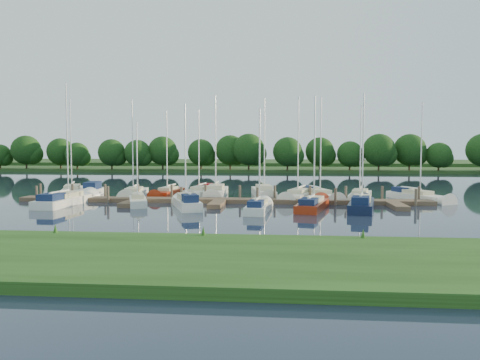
# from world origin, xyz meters

# --- Properties ---
(ground) EXTENTS (260.00, 260.00, 0.00)m
(ground) POSITION_xyz_m (0.00, 0.00, 0.00)
(ground) COLOR #192132
(ground) RESTS_ON ground
(near_bank) EXTENTS (90.00, 10.00, 0.50)m
(near_bank) POSITION_xyz_m (0.00, -16.00, 0.25)
(near_bank) COLOR #1F4012
(near_bank) RESTS_ON ground
(dock) EXTENTS (40.00, 6.00, 0.40)m
(dock) POSITION_xyz_m (0.00, 7.31, 0.20)
(dock) COLOR brown
(dock) RESTS_ON ground
(mooring_pilings) EXTENTS (38.24, 2.84, 2.00)m
(mooring_pilings) POSITION_xyz_m (0.00, 8.43, 0.60)
(mooring_pilings) COLOR #473D33
(mooring_pilings) RESTS_ON ground
(far_shore) EXTENTS (180.00, 30.00, 0.60)m
(far_shore) POSITION_xyz_m (0.00, 75.00, 0.30)
(far_shore) COLOR #214018
(far_shore) RESTS_ON ground
(distant_hill) EXTENTS (220.00, 40.00, 1.40)m
(distant_hill) POSITION_xyz_m (0.00, 100.00, 0.70)
(distant_hill) COLOR #315324
(distant_hill) RESTS_ON ground
(treeline) EXTENTS (147.62, 9.47, 8.26)m
(treeline) POSITION_xyz_m (-1.36, 62.45, 4.25)
(treeline) COLOR #38281C
(treeline) RESTS_ON ground
(sailboat_n_0) EXTENTS (4.49, 8.63, 11.06)m
(sailboat_n_0) POSITION_xyz_m (-17.62, 13.66, 0.28)
(sailboat_n_0) COLOR white
(sailboat_n_0) RESTS_ON ground
(motorboat) EXTENTS (2.29, 5.99, 1.85)m
(motorboat) POSITION_xyz_m (-15.36, 13.80, 0.37)
(motorboat) COLOR white
(motorboat) RESTS_ON ground
(sailboat_n_2) EXTENTS (3.09, 8.74, 10.87)m
(sailboat_n_2) POSITION_xyz_m (-10.22, 12.72, 0.26)
(sailboat_n_2) COLOR white
(sailboat_n_2) RESTS_ON ground
(sailboat_n_3) EXTENTS (2.52, 7.66, 9.62)m
(sailboat_n_3) POSITION_xyz_m (-6.67, 13.77, 0.27)
(sailboat_n_3) COLOR #9B270E
(sailboat_n_3) RESTS_ON ground
(sailboat_n_4) EXTENTS (2.62, 7.76, 9.82)m
(sailboat_n_4) POSITION_xyz_m (-3.21, 14.56, 0.32)
(sailboat_n_4) COLOR white
(sailboat_n_4) RESTS_ON ground
(sailboat_n_5) EXTENTS (2.45, 8.87, 11.39)m
(sailboat_n_5) POSITION_xyz_m (-1.31, 13.73, 0.29)
(sailboat_n_5) COLOR white
(sailboat_n_5) RESTS_ON ground
(sailboat_n_6) EXTENTS (3.12, 8.60, 11.01)m
(sailboat_n_6) POSITION_xyz_m (3.94, 13.78, 0.29)
(sailboat_n_6) COLOR white
(sailboat_n_6) RESTS_ON ground
(sailboat_n_7) EXTENTS (4.08, 8.60, 10.85)m
(sailboat_n_7) POSITION_xyz_m (7.58, 11.59, 0.27)
(sailboat_n_7) COLOR white
(sailboat_n_7) RESTS_ON ground
(sailboat_n_8) EXTENTS (4.18, 8.56, 10.81)m
(sailboat_n_8) POSITION_xyz_m (9.67, 11.91, 0.32)
(sailboat_n_8) COLOR white
(sailboat_n_8) RESTS_ON ground
(sailboat_n_9) EXTENTS (3.40, 7.91, 10.03)m
(sailboat_n_9) POSITION_xyz_m (13.81, 11.56, 0.27)
(sailboat_n_9) COLOR white
(sailboat_n_9) RESTS_ON ground
(sailboat_n_10) EXTENTS (4.76, 7.78, 10.19)m
(sailboat_n_10) POSITION_xyz_m (19.51, 11.68, 0.32)
(sailboat_n_10) COLOR white
(sailboat_n_10) RESTS_ON ground
(sailboat_s_0) EXTENTS (2.60, 9.24, 11.71)m
(sailboat_s_0) POSITION_xyz_m (-14.15, 4.94, 0.33)
(sailboat_s_0) COLOR white
(sailboat_s_0) RESTS_ON ground
(sailboat_s_1) EXTENTS (3.10, 6.15, 8.08)m
(sailboat_s_1) POSITION_xyz_m (-7.44, 5.36, 0.28)
(sailboat_s_1) COLOR white
(sailboat_s_1) RESTS_ON ground
(sailboat_s_2) EXTENTS (3.78, 7.25, 9.61)m
(sailboat_s_2) POSITION_xyz_m (-2.48, 3.57, 0.35)
(sailboat_s_2) COLOR white
(sailboat_s_2) RESTS_ON ground
(sailboat_s_3) EXTENTS (2.12, 6.96, 8.91)m
(sailboat_s_3) POSITION_xyz_m (3.97, 1.93, 0.32)
(sailboat_s_3) COLOR white
(sailboat_s_3) RESTS_ON ground
(sailboat_s_4) EXTENTS (3.44, 8.03, 10.14)m
(sailboat_s_4) POSITION_xyz_m (8.59, 3.85, 0.32)
(sailboat_s_4) COLOR #9B270E
(sailboat_s_4) RESTS_ON ground
(sailboat_s_5) EXTENTS (3.28, 8.11, 10.43)m
(sailboat_s_5) POSITION_xyz_m (12.69, 3.71, 0.34)
(sailboat_s_5) COLOR #0F1833
(sailboat_s_5) RESTS_ON ground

